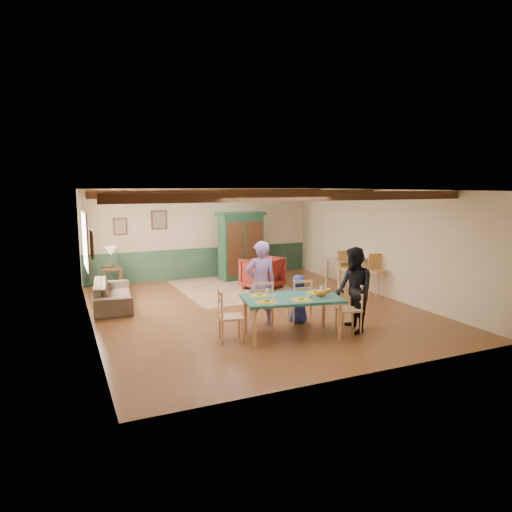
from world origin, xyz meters
name	(u,v)px	position (x,y,z in m)	size (l,w,h in m)	color
floor	(255,309)	(0.00, 0.00, 0.00)	(8.00, 8.00, 0.00)	#593019
wall_back	(202,233)	(0.00, 4.00, 1.35)	(7.00, 0.02, 2.70)	beige
wall_left	(89,261)	(-3.50, 0.00, 1.35)	(0.02, 8.00, 2.70)	beige
wall_right	(380,243)	(3.50, 0.00, 1.35)	(0.02, 8.00, 2.70)	beige
ceiling	(255,190)	(0.00, 0.00, 2.70)	(7.00, 8.00, 0.02)	white
wainscot_back	(203,263)	(0.00, 3.98, 0.45)	(6.95, 0.03, 0.90)	#1F3A29
ceiling_beam_front	(307,196)	(0.00, -2.30, 2.61)	(6.95, 0.16, 0.16)	black
ceiling_beam_mid	(248,194)	(0.00, 0.40, 2.61)	(6.95, 0.16, 0.16)	black
ceiling_beam_back	(212,192)	(0.00, 3.00, 2.61)	(6.95, 0.16, 0.16)	black
window_left	(85,241)	(-3.47, 1.70, 1.55)	(0.06, 1.60, 1.30)	white
picture_left_wall	(92,244)	(-3.47, -0.60, 1.75)	(0.04, 0.42, 0.52)	gray
picture_back_a	(159,220)	(-1.30, 3.97, 1.80)	(0.45, 0.04, 0.55)	gray
picture_back_b	(120,227)	(-2.40, 3.97, 1.65)	(0.38, 0.04, 0.48)	gray
dining_table	(291,317)	(-0.13, -2.02, 0.37)	(1.79, 1.00, 0.75)	#1A5448
dining_chair_far_left	(262,303)	(-0.39, -1.24, 0.47)	(0.42, 0.44, 0.95)	tan
dining_chair_far_right	(300,301)	(0.40, -1.38, 0.47)	(0.42, 0.44, 0.95)	tan
dining_chair_end_left	(231,316)	(-1.25, -1.81, 0.47)	(0.42, 0.44, 0.95)	tan
dining_chair_end_right	(349,308)	(1.00, -2.23, 0.47)	(0.42, 0.44, 0.95)	tan
person_man	(261,284)	(-0.37, -1.16, 0.86)	(0.63, 0.41, 1.72)	#8161A7
person_woman	(354,290)	(1.10, -2.24, 0.82)	(0.80, 0.62, 1.64)	black
person_child	(298,299)	(0.41, -1.31, 0.50)	(0.49, 0.32, 1.00)	navy
cat	(322,292)	(0.40, -2.22, 0.84)	(0.36, 0.14, 0.18)	orange
place_setting_near_left	(266,299)	(-0.71, -2.16, 0.80)	(0.40, 0.30, 0.11)	gold
place_setting_near_center	(301,297)	(-0.07, -2.28, 0.80)	(0.40, 0.30, 0.11)	gold
place_setting_far_left	(260,293)	(-0.62, -1.67, 0.80)	(0.40, 0.30, 0.11)	gold
place_setting_far_right	(315,290)	(0.46, -1.87, 0.80)	(0.40, 0.30, 0.11)	gold
area_rug	(234,288)	(0.32, 2.13, 0.01)	(2.86, 3.39, 0.01)	#C4B58E
armoire	(241,246)	(0.98, 3.27, 1.01)	(1.42, 0.57, 2.01)	#153523
armchair	(262,273)	(1.02, 1.82, 0.44)	(0.94, 0.96, 0.88)	#4D0F0F
sofa	(113,294)	(-2.94, 1.51, 0.30)	(2.07, 0.81, 0.61)	#3B2E25
end_table	(112,279)	(-2.76, 3.28, 0.31)	(0.50, 0.50, 0.62)	black
table_lamp	(111,257)	(-2.76, 3.28, 0.90)	(0.32, 0.32, 0.57)	beige
counter_table	(346,275)	(2.92, 0.62, 0.44)	(1.07, 0.62, 0.89)	tan
bar_stool_left	(348,274)	(2.66, 0.19, 0.58)	(0.41, 0.45, 1.15)	#B68847
bar_stool_right	(378,276)	(3.26, -0.26, 0.55)	(0.39, 0.43, 1.09)	#B68847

